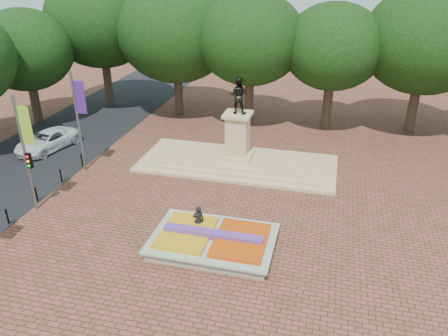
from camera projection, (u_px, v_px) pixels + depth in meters
The scene contains 9 objects.
ground at pixel (206, 223), 24.57m from camera, with size 90.00×90.00×0.00m, color brown.
asphalt_street at pixel (31, 160), 32.28m from camera, with size 9.00×90.00×0.02m, color black.
flower_bed at pixel (214, 240), 22.43m from camera, with size 6.30×4.30×0.91m.
monument at pixel (237, 153), 31.17m from camera, with size 14.00×6.00×6.40m.
tree_row_back at pixel (291, 47), 36.86m from camera, with size 44.80×8.80×10.43m.
banner_poles at pixel (22, 152), 24.00m from camera, with size 0.88×11.17×7.00m.
bollard_row at pixel (22, 204), 25.42m from camera, with size 0.12×13.12×0.98m.
van at pixel (47, 141), 33.74m from camera, with size 2.41×5.23×1.45m, color silver.
pedestrian at pixel (198, 220), 23.31m from camera, with size 0.61×0.40×1.68m, color black.
Camera 1 is at (6.15, -19.87, 13.48)m, focal length 35.00 mm.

